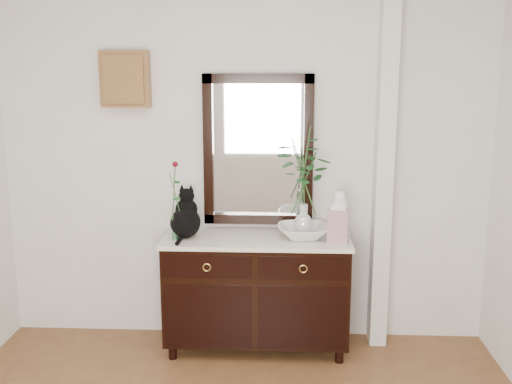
# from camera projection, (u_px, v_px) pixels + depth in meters

# --- Properties ---
(wall_back) EXTENTS (3.60, 0.04, 2.70)m
(wall_back) POSITION_uv_depth(u_px,v_px,m) (245.00, 162.00, 4.40)
(wall_back) COLOR white
(wall_back) RESTS_ON ground
(pilaster) EXTENTS (0.12, 0.20, 2.70)m
(pilaster) POSITION_uv_depth(u_px,v_px,m) (384.00, 165.00, 4.27)
(pilaster) COLOR white
(pilaster) RESTS_ON ground
(sideboard) EXTENTS (1.33, 0.52, 0.82)m
(sideboard) POSITION_uv_depth(u_px,v_px,m) (257.00, 287.00, 4.33)
(sideboard) COLOR black
(sideboard) RESTS_ON ground
(wall_mirror) EXTENTS (0.80, 0.06, 1.10)m
(wall_mirror) POSITION_uv_depth(u_px,v_px,m) (258.00, 150.00, 4.36)
(wall_mirror) COLOR black
(wall_mirror) RESTS_ON wall_back
(key_cabinet) EXTENTS (0.35, 0.10, 0.40)m
(key_cabinet) POSITION_uv_depth(u_px,v_px,m) (125.00, 79.00, 4.27)
(key_cabinet) COLOR brown
(key_cabinet) RESTS_ON wall_back
(cat) EXTENTS (0.25, 0.31, 0.35)m
(cat) POSITION_uv_depth(u_px,v_px,m) (185.00, 213.00, 4.23)
(cat) COLOR black
(cat) RESTS_ON sideboard
(lotus_bowl) EXTENTS (0.39, 0.39, 0.09)m
(lotus_bowl) POSITION_uv_depth(u_px,v_px,m) (303.00, 232.00, 4.23)
(lotus_bowl) COLOR silver
(lotus_bowl) RESTS_ON sideboard
(vase_branches) EXTENTS (0.44, 0.44, 0.78)m
(vase_branches) POSITION_uv_depth(u_px,v_px,m) (304.00, 181.00, 4.16)
(vase_branches) COLOR silver
(vase_branches) RESTS_ON lotus_bowl
(bud_vase_rose) EXTENTS (0.08, 0.08, 0.56)m
(bud_vase_rose) POSITION_uv_depth(u_px,v_px,m) (174.00, 200.00, 4.15)
(bud_vase_rose) COLOR #30663D
(bud_vase_rose) RESTS_ON sideboard
(ginger_jar) EXTENTS (0.17, 0.17, 0.37)m
(ginger_jar) POSITION_uv_depth(u_px,v_px,m) (339.00, 216.00, 4.11)
(ginger_jar) COLOR white
(ginger_jar) RESTS_ON sideboard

